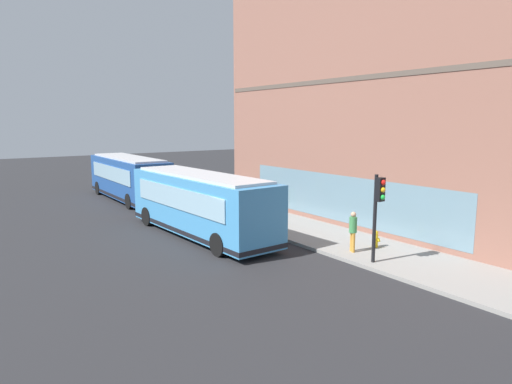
% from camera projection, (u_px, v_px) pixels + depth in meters
% --- Properties ---
extents(ground, '(120.00, 120.00, 0.00)m').
position_uv_depth(ground, '(235.00, 249.00, 19.55)').
color(ground, '#262628').
extents(sidewalk_curb, '(3.93, 40.00, 0.15)m').
position_uv_depth(sidewalk_curb, '(312.00, 233.00, 22.15)').
color(sidewalk_curb, gray).
rests_on(sidewalk_curb, ground).
extents(building_corner, '(7.11, 20.38, 13.82)m').
position_uv_depth(building_corner, '(390.00, 96.00, 24.22)').
color(building_corner, '#8C5B4C').
rests_on(building_corner, ground).
extents(city_bus_nearside, '(2.93, 10.13, 3.07)m').
position_uv_depth(city_bus_nearside, '(200.00, 204.00, 21.69)').
color(city_bus_nearside, '#3F8CC6').
rests_on(city_bus_nearside, ground).
extents(city_bus_far_down_street, '(2.69, 10.07, 3.07)m').
position_uv_depth(city_bus_far_down_street, '(129.00, 178.00, 31.73)').
color(city_bus_far_down_street, '#1E478C').
rests_on(city_bus_far_down_street, ground).
extents(traffic_light_near_corner, '(0.32, 0.49, 3.42)m').
position_uv_depth(traffic_light_near_corner, '(378.00, 202.00, 16.83)').
color(traffic_light_near_corner, black).
rests_on(traffic_light_near_corner, sidewalk_curb).
extents(fire_hydrant, '(0.35, 0.35, 0.74)m').
position_uv_depth(fire_hydrant, '(375.00, 239.00, 19.30)').
color(fire_hydrant, yellow).
rests_on(fire_hydrant, sidewalk_curb).
extents(pedestrian_near_building_entrance, '(0.32, 0.32, 1.62)m').
position_uv_depth(pedestrian_near_building_entrance, '(261.00, 198.00, 26.28)').
color(pedestrian_near_building_entrance, gold).
rests_on(pedestrian_near_building_entrance, sidewalk_curb).
extents(pedestrian_by_light_pole, '(0.32, 0.32, 1.82)m').
position_uv_depth(pedestrian_by_light_pole, '(233.00, 199.00, 25.33)').
color(pedestrian_by_light_pole, '#8C3F8C').
rests_on(pedestrian_by_light_pole, sidewalk_curb).
extents(pedestrian_walking_along_curb, '(0.32, 0.32, 1.70)m').
position_uv_depth(pedestrian_walking_along_curb, '(353.00, 229.00, 18.53)').
color(pedestrian_walking_along_curb, gold).
rests_on(pedestrian_walking_along_curb, sidewalk_curb).
extents(newspaper_vending_box, '(0.44, 0.42, 0.90)m').
position_uv_depth(newspaper_vending_box, '(229.00, 203.00, 27.35)').
color(newspaper_vending_box, '#197233').
rests_on(newspaper_vending_box, sidewalk_curb).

